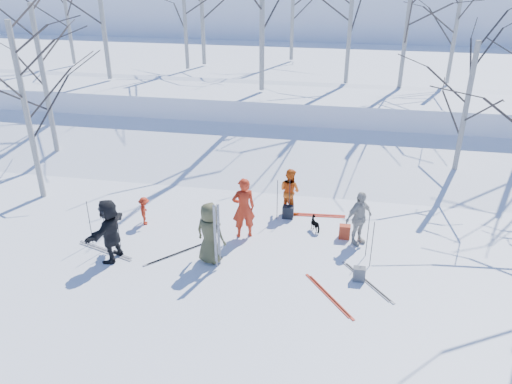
% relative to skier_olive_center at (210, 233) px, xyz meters
% --- Properties ---
extents(ground, '(120.00, 120.00, 0.00)m').
position_rel_skier_olive_center_xyz_m(ground, '(0.91, 0.28, -0.86)').
color(ground, white).
rests_on(ground, ground).
extents(snow_ramp, '(70.00, 9.49, 4.12)m').
position_rel_skier_olive_center_xyz_m(snow_ramp, '(0.91, 7.28, -0.71)').
color(snow_ramp, white).
rests_on(snow_ramp, ground).
extents(snow_plateau, '(70.00, 18.00, 2.20)m').
position_rel_skier_olive_center_xyz_m(snow_plateau, '(0.91, 17.28, 0.14)').
color(snow_plateau, white).
rests_on(snow_plateau, ground).
extents(far_hill, '(90.00, 30.00, 6.00)m').
position_rel_skier_olive_center_xyz_m(far_hill, '(0.91, 38.28, 1.14)').
color(far_hill, white).
rests_on(far_hill, ground).
extents(skier_olive_center, '(0.97, 0.79, 1.73)m').
position_rel_skier_olive_center_xyz_m(skier_olive_center, '(0.00, 0.00, 0.00)').
color(skier_olive_center, '#434428').
rests_on(skier_olive_center, ground).
extents(skier_red_north, '(0.80, 0.68, 1.85)m').
position_rel_skier_olive_center_xyz_m(skier_red_north, '(0.61, 1.44, 0.06)').
color(skier_red_north, '#B62711').
rests_on(skier_red_north, ground).
extents(skier_redor_behind, '(0.91, 0.87, 1.49)m').
position_rel_skier_olive_center_xyz_m(skier_redor_behind, '(1.73, 3.18, -0.12)').
color(skier_redor_behind, '#DA5510').
rests_on(skier_redor_behind, ground).
extents(skier_red_seated, '(0.50, 0.65, 0.89)m').
position_rel_skier_olive_center_xyz_m(skier_red_seated, '(-2.50, 1.61, -0.42)').
color(skier_red_seated, '#B62711').
rests_on(skier_red_seated, ground).
extents(skier_cream_east, '(0.96, 0.93, 1.61)m').
position_rel_skier_olive_center_xyz_m(skier_cream_east, '(3.87, 1.64, -0.06)').
color(skier_cream_east, beige).
rests_on(skier_cream_east, ground).
extents(skier_grey_west, '(0.71, 1.70, 1.78)m').
position_rel_skier_olive_center_xyz_m(skier_grey_west, '(-2.64, -0.37, 0.03)').
color(skier_grey_west, black).
rests_on(skier_grey_west, ground).
extents(dog, '(0.50, 0.56, 0.44)m').
position_rel_skier_olive_center_xyz_m(dog, '(2.67, 2.14, -0.64)').
color(dog, black).
rests_on(dog, ground).
extents(upright_ski_left, '(0.10, 0.17, 1.90)m').
position_rel_skier_olive_center_xyz_m(upright_ski_left, '(0.22, -0.29, 0.09)').
color(upright_ski_left, silver).
rests_on(upright_ski_left, ground).
extents(upright_ski_right, '(0.14, 0.23, 1.89)m').
position_rel_skier_olive_center_xyz_m(upright_ski_right, '(0.29, -0.19, 0.09)').
color(upright_ski_right, silver).
rests_on(upright_ski_right, ground).
extents(ski_pair_a, '(2.01, 2.09, 0.02)m').
position_rel_skier_olive_center_xyz_m(ski_pair_a, '(3.21, -0.98, -0.85)').
color(ski_pair_a, red).
rests_on(ski_pair_a, ground).
extents(ski_pair_b, '(2.09, 2.10, 0.02)m').
position_rel_skier_olive_center_xyz_m(ski_pair_b, '(-1.03, 0.14, -0.85)').
color(ski_pair_b, silver).
rests_on(ski_pair_b, ground).
extents(ski_pair_c, '(1.35, 2.02, 0.02)m').
position_rel_skier_olive_center_xyz_m(ski_pair_c, '(-3.05, -0.06, -0.85)').
color(ski_pair_c, silver).
rests_on(ski_pair_c, ground).
extents(ski_pair_d, '(2.03, 2.09, 0.02)m').
position_rel_skier_olive_center_xyz_m(ski_pair_d, '(4.13, -0.22, -0.85)').
color(ski_pair_d, silver).
rests_on(ski_pair_d, ground).
extents(ski_pair_e, '(0.49, 1.93, 0.02)m').
position_rel_skier_olive_center_xyz_m(ski_pair_e, '(2.57, 3.08, -0.85)').
color(ski_pair_e, red).
rests_on(ski_pair_e, ground).
extents(ski_pole_a, '(0.02, 0.02, 1.34)m').
position_rel_skier_olive_center_xyz_m(ski_pole_a, '(4.21, 0.52, -0.19)').
color(ski_pole_a, black).
rests_on(ski_pole_a, ground).
extents(ski_pole_b, '(0.02, 0.02, 1.34)m').
position_rel_skier_olive_center_xyz_m(ski_pole_b, '(4.11, 0.99, -0.19)').
color(ski_pole_b, black).
rests_on(ski_pole_b, ground).
extents(ski_pole_c, '(0.02, 0.02, 1.34)m').
position_rel_skier_olive_center_xyz_m(ski_pole_c, '(-3.02, 0.07, -0.19)').
color(ski_pole_c, black).
rests_on(ski_pole_c, ground).
extents(ski_pole_d, '(0.02, 0.02, 1.34)m').
position_rel_skier_olive_center_xyz_m(ski_pole_d, '(1.42, 2.63, -0.19)').
color(ski_pole_d, black).
rests_on(ski_pole_d, ground).
extents(ski_pole_e, '(0.02, 0.02, 1.34)m').
position_rel_skier_olive_center_xyz_m(ski_pole_e, '(1.77, 2.79, -0.19)').
color(ski_pole_e, black).
rests_on(ski_pole_e, ground).
extents(ski_pole_f, '(0.02, 0.02, 1.34)m').
position_rel_skier_olive_center_xyz_m(ski_pole_f, '(-3.58, 0.28, -0.19)').
color(ski_pole_f, black).
rests_on(ski_pole_f, ground).
extents(ski_pole_g, '(0.02, 0.02, 1.34)m').
position_rel_skier_olive_center_xyz_m(ski_pole_g, '(-2.71, 0.22, -0.19)').
color(ski_pole_g, black).
rests_on(ski_pole_g, ground).
extents(backpack_red, '(0.32, 0.22, 0.42)m').
position_rel_skier_olive_center_xyz_m(backpack_red, '(3.51, 1.85, -0.65)').
color(backpack_red, '#B4361B').
rests_on(backpack_red, ground).
extents(backpack_grey, '(0.30, 0.20, 0.38)m').
position_rel_skier_olive_center_xyz_m(backpack_grey, '(3.92, -0.19, -0.67)').
color(backpack_grey, '#515458').
rests_on(backpack_grey, ground).
extents(backpack_dark, '(0.34, 0.24, 0.40)m').
position_rel_skier_olive_center_xyz_m(backpack_dark, '(1.74, 2.78, -0.66)').
color(backpack_dark, black).
rests_on(backpack_dark, ground).
extents(birch_plateau_c, '(5.37, 5.37, 6.82)m').
position_rel_skier_olive_center_xyz_m(birch_plateau_c, '(-7.66, 10.72, 4.75)').
color(birch_plateau_c, silver).
rests_on(birch_plateau_c, snow_plateau).
extents(birch_plateau_e, '(3.79, 3.79, 4.56)m').
position_rel_skier_olive_center_xyz_m(birch_plateau_e, '(7.67, 12.59, 3.62)').
color(birch_plateau_e, silver).
rests_on(birch_plateau_e, snow_plateau).
extents(birch_plateau_f, '(4.69, 4.69, 5.84)m').
position_rel_skier_olive_center_xyz_m(birch_plateau_f, '(0.13, 16.73, 4.26)').
color(birch_plateau_f, silver).
rests_on(birch_plateau_f, snow_plateau).
extents(birch_plateau_g, '(4.53, 4.53, 5.61)m').
position_rel_skier_olive_center_xyz_m(birch_plateau_g, '(3.18, 11.79, 4.14)').
color(birch_plateau_g, silver).
rests_on(birch_plateau_g, snow_plateau).
extents(birch_plateau_h, '(4.22, 4.22, 5.18)m').
position_rel_skier_olive_center_xyz_m(birch_plateau_h, '(-4.74, 13.47, 3.93)').
color(birch_plateau_h, silver).
rests_on(birch_plateau_h, snow_plateau).
extents(birch_plateau_j, '(4.18, 4.18, 5.11)m').
position_rel_skier_olive_center_xyz_m(birch_plateau_j, '(5.51, 11.52, 3.89)').
color(birch_plateau_j, silver).
rests_on(birch_plateau_j, snow_plateau).
extents(birch_plateau_k, '(4.26, 4.26, 5.22)m').
position_rel_skier_olive_center_xyz_m(birch_plateau_k, '(-11.02, 13.60, 3.95)').
color(birch_plateau_k, silver).
rests_on(birch_plateau_k, snow_plateau).
extents(birch_plateau_l, '(5.38, 5.38, 6.83)m').
position_rel_skier_olive_center_xyz_m(birch_plateau_l, '(-0.33, 9.90, 4.75)').
color(birch_plateau_l, silver).
rests_on(birch_plateau_l, snow_plateau).
extents(birch_edge_a, '(4.63, 4.63, 5.75)m').
position_rel_skier_olive_center_xyz_m(birch_edge_a, '(-6.67, 2.80, 2.01)').
color(birch_edge_a, silver).
rests_on(birch_edge_a, ground).
extents(birch_edge_d, '(4.76, 4.76, 5.94)m').
position_rel_skier_olive_center_xyz_m(birch_edge_d, '(-7.85, 5.84, 2.11)').
color(birch_edge_d, silver).
rests_on(birch_edge_d, ground).
extents(birch_edge_e, '(4.11, 4.11, 5.01)m').
position_rel_skier_olive_center_xyz_m(birch_edge_e, '(7.24, 6.36, 1.64)').
color(birch_edge_e, silver).
rests_on(birch_edge_e, ground).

